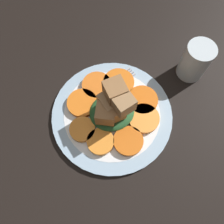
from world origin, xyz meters
TOP-DOWN VIEW (x-y plane):
  - table_slab at (0.00, 0.00)cm, footprint 120.00×120.00cm
  - plate at (0.00, 0.00)cm, footprint 27.83×27.83cm
  - carrot_slice_0 at (-4.03, -6.85)cm, footprint 7.44×7.44cm
  - carrot_slice_1 at (1.19, -7.83)cm, footprint 7.07×7.07cm
  - carrot_slice_2 at (5.76, -4.50)cm, footprint 7.02×7.02cm
  - carrot_slice_3 at (7.47, 1.64)cm, footprint 5.72×5.72cm
  - carrot_slice_4 at (4.52, 5.55)cm, footprint 5.92×5.92cm
  - carrot_slice_5 at (-1.21, 7.38)cm, footprint 6.53×6.53cm
  - carrot_slice_6 at (-6.34, 3.65)cm, footprint 6.98×6.98cm
  - carrot_slice_7 at (-7.70, -0.68)cm, footprint 7.21×7.21cm
  - center_pile at (0.00, 0.16)cm, footprint 10.22×9.20cm
  - fork at (-0.28, -6.17)cm, footprint 17.93×7.81cm
  - water_glass at (-22.38, -4.94)cm, footprint 6.58×6.58cm

SIDE VIEW (x-z plane):
  - table_slab at x=0.00cm, z-range 0.00..2.00cm
  - plate at x=0.00cm, z-range 1.99..3.04cm
  - fork at x=-0.28cm, z-range 3.10..3.50cm
  - carrot_slice_0 at x=-4.03cm, z-range 3.10..4.26cm
  - carrot_slice_1 at x=1.19cm, z-range 3.10..4.26cm
  - carrot_slice_2 at x=5.76cm, z-range 3.10..4.26cm
  - carrot_slice_3 at x=7.47cm, z-range 3.10..4.26cm
  - carrot_slice_4 at x=4.52cm, z-range 3.10..4.26cm
  - carrot_slice_5 at x=-1.21cm, z-range 3.10..4.26cm
  - carrot_slice_6 at x=-6.34cm, z-range 3.10..4.26cm
  - carrot_slice_7 at x=-7.70cm, z-range 3.10..4.26cm
  - water_glass at x=-22.38cm, z-range 2.00..11.27cm
  - center_pile at x=0.00cm, z-range 1.88..12.34cm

